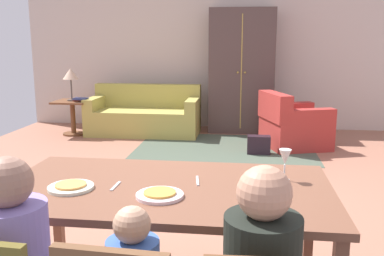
% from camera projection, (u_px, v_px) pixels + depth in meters
% --- Properties ---
extents(ground_plane, '(7.21, 6.56, 0.02)m').
position_uv_depth(ground_plane, '(204.00, 185.00, 4.77)').
color(ground_plane, '#98614C').
extents(back_wall, '(7.21, 0.10, 2.70)m').
position_uv_depth(back_wall, '(222.00, 53.00, 7.74)').
color(back_wall, beige).
rests_on(back_wall, ground_plane).
extents(dining_table, '(1.85, 1.02, 0.76)m').
position_uv_depth(dining_table, '(166.00, 197.00, 2.43)').
color(dining_table, brown).
rests_on(dining_table, ground_plane).
extents(plate_near_man, '(0.25, 0.25, 0.02)m').
position_uv_depth(plate_near_man, '(71.00, 187.00, 2.36)').
color(plate_near_man, silver).
rests_on(plate_near_man, dining_table).
extents(pizza_near_man, '(0.17, 0.17, 0.01)m').
position_uv_depth(pizza_near_man, '(71.00, 185.00, 2.36)').
color(pizza_near_man, '#DE9649').
rests_on(pizza_near_man, plate_near_man).
extents(plate_near_child, '(0.25, 0.25, 0.02)m').
position_uv_depth(plate_near_child, '(160.00, 195.00, 2.24)').
color(plate_near_child, white).
rests_on(plate_near_child, dining_table).
extents(pizza_near_child, '(0.17, 0.17, 0.01)m').
position_uv_depth(pizza_near_child, '(160.00, 193.00, 2.24)').
color(pizza_near_child, gold).
rests_on(pizza_near_child, plate_near_child).
extents(wine_glass, '(0.07, 0.07, 0.19)m').
position_uv_depth(wine_glass, '(285.00, 158.00, 2.48)').
color(wine_glass, silver).
rests_on(wine_glass, dining_table).
extents(fork, '(0.02, 0.15, 0.01)m').
position_uv_depth(fork, '(116.00, 186.00, 2.40)').
color(fork, silver).
rests_on(fork, dining_table).
extents(knife, '(0.04, 0.17, 0.01)m').
position_uv_depth(knife, '(198.00, 181.00, 2.49)').
color(knife, silver).
rests_on(knife, dining_table).
extents(area_rug, '(2.60, 1.80, 0.01)m').
position_uv_depth(area_rug, '(225.00, 147.00, 6.40)').
color(area_rug, '#465243').
rests_on(area_rug, ground_plane).
extents(couch, '(1.86, 0.86, 0.82)m').
position_uv_depth(couch, '(145.00, 116.00, 7.35)').
color(couch, '#AB9F4A').
rests_on(couch, ground_plane).
extents(armchair, '(1.09, 1.08, 0.82)m').
position_uv_depth(armchair, '(292.00, 126.00, 6.39)').
color(armchair, '#A92F2B').
rests_on(armchair, ground_plane).
extents(armoire, '(1.10, 0.59, 2.10)m').
position_uv_depth(armoire, '(242.00, 71.00, 7.38)').
color(armoire, '#4B3935').
rests_on(armoire, ground_plane).
extents(side_table, '(0.56, 0.56, 0.58)m').
position_uv_depth(side_table, '(73.00, 113.00, 7.22)').
color(side_table, brown).
rests_on(side_table, ground_plane).
extents(table_lamp, '(0.26, 0.26, 0.54)m').
position_uv_depth(table_lamp, '(71.00, 75.00, 7.10)').
color(table_lamp, '#504641').
rests_on(table_lamp, side_table).
extents(book_lower, '(0.22, 0.16, 0.03)m').
position_uv_depth(book_lower, '(81.00, 100.00, 7.15)').
color(book_lower, '#983A26').
rests_on(book_lower, side_table).
extents(book_upper, '(0.22, 0.16, 0.03)m').
position_uv_depth(book_upper, '(81.00, 99.00, 7.10)').
color(book_upper, '#39447D').
rests_on(book_upper, book_lower).
extents(handbag, '(0.32, 0.16, 0.26)m').
position_uv_depth(handbag, '(259.00, 145.00, 6.02)').
color(handbag, black).
rests_on(handbag, ground_plane).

